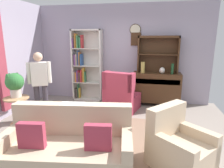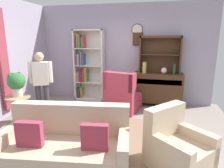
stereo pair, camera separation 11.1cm
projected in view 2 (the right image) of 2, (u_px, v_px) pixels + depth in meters
The scene contains 16 objects.
ground_plane at pixel (105, 131), 4.04m from camera, with size 5.40×4.60×0.02m, color gray.
wall_back at pixel (124, 54), 5.73m from camera, with size 5.00×0.09×2.80m.
area_rug at pixel (111, 139), 3.71m from camera, with size 2.73×2.10×0.01m, color #846651.
bookshelf at pixel (87, 65), 5.88m from camera, with size 0.90×0.30×2.10m.
sideboard at pixel (158, 88), 5.45m from camera, with size 1.30×0.45×0.92m.
sideboard_hutch at pixel (160, 49), 5.31m from camera, with size 1.10×0.26×1.00m.
vase_tall at pixel (144, 68), 5.33m from camera, with size 0.11×0.11×0.30m, color tan.
vase_round at pixel (164, 71), 5.25m from camera, with size 0.15×0.15×0.17m, color beige.
bottle_wine at pixel (174, 69), 5.15m from camera, with size 0.07×0.07×0.28m, color #194223.
couch_floral at pixel (67, 148), 2.85m from camera, with size 1.90×1.09×0.90m.
armchair_floral at pixel (177, 148), 2.87m from camera, with size 1.08×1.08×0.88m.
wingback_chair at pixel (122, 97), 5.03m from camera, with size 0.95×0.96×1.05m.
plant_stand at pixel (19, 107), 4.31m from camera, with size 0.52×0.52×0.62m.
potted_plant_large at pixel (16, 82), 4.23m from camera, with size 0.38×0.38×0.52m.
potted_plant_small at pixel (22, 123), 4.04m from camera, with size 0.19×0.19×0.27m.
person_reading at pixel (41, 81), 4.46m from camera, with size 0.50×0.34×1.56m.
Camera 2 is at (0.98, -3.57, 1.88)m, focal length 31.37 mm.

